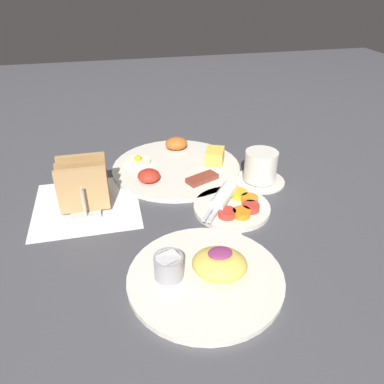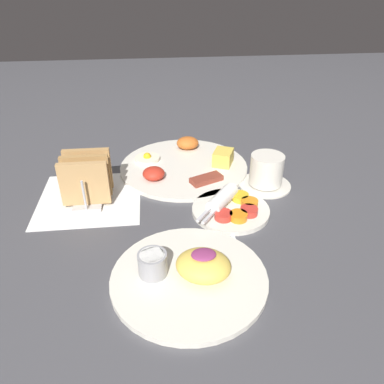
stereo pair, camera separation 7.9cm
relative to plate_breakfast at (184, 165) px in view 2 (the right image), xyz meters
The scene contains 8 objects.
ground_plane 0.20m from the plate_breakfast, 108.14° to the right, with size 3.00×3.00×0.00m, color #47474C.
napkin_flat 0.25m from the plate_breakfast, 151.07° to the right, with size 0.22×0.22×0.00m.
plate_breakfast is the anchor object (origin of this frame).
plate_condiments 0.22m from the plate_breakfast, 69.62° to the right, with size 0.16×0.16×0.04m.
plate_foreground 0.39m from the plate_breakfast, 94.11° to the right, with size 0.26×0.26×0.06m.
toast_rack 0.26m from the plate_breakfast, 151.07° to the right, with size 0.10×0.12×0.10m.
coffee_cup 0.21m from the plate_breakfast, 31.37° to the right, with size 0.12×0.12×0.08m.
teaspoon 0.31m from the plate_breakfast, 77.40° to the right, with size 0.03×0.13×0.01m.
Camera 2 is at (-0.01, -0.65, 0.45)m, focal length 35.00 mm.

